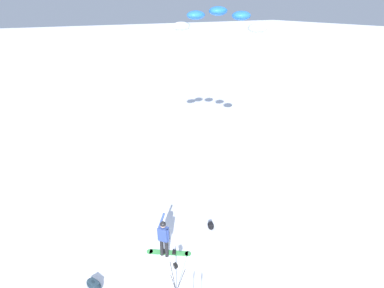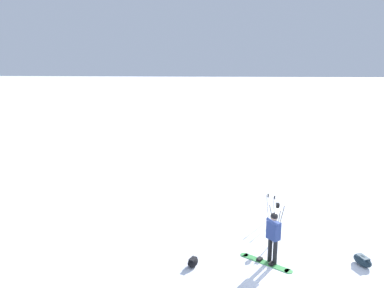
{
  "view_description": "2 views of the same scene",
  "coord_description": "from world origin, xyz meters",
  "px_view_note": "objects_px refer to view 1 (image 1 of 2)",
  "views": [
    {
      "loc": [
        -3.09,
        -8.34,
        9.26
      ],
      "look_at": [
        2.56,
        1.51,
        3.9
      ],
      "focal_mm": 27.68,
      "sensor_mm": 36.0,
      "label": 1
    },
    {
      "loc": [
        2.03,
        11.09,
        6.34
      ],
      "look_at": [
        2.83,
        1.78,
        4.27
      ],
      "focal_mm": 34.94,
      "sensor_mm": 36.0,
      "label": 2
    }
  ],
  "objects_px": {
    "snowboard": "(169,252)",
    "snowboarder": "(164,235)",
    "traction_kite": "(218,19)",
    "camera_tripod": "(176,273)",
    "gear_bag_small": "(211,226)",
    "gear_bag_large": "(94,284)"
  },
  "relations": [
    {
      "from": "traction_kite",
      "to": "camera_tripod",
      "type": "height_order",
      "value": "traction_kite"
    },
    {
      "from": "traction_kite",
      "to": "gear_bag_small",
      "type": "height_order",
      "value": "traction_kite"
    },
    {
      "from": "snowboarder",
      "to": "gear_bag_small",
      "type": "xyz_separation_m",
      "value": [
        2.51,
        0.41,
        -0.9
      ]
    },
    {
      "from": "camera_tripod",
      "to": "snowboard",
      "type": "bearing_deg",
      "value": 72.39
    },
    {
      "from": "gear_bag_small",
      "to": "gear_bag_large",
      "type": "bearing_deg",
      "value": -174.24
    },
    {
      "from": "snowboard",
      "to": "gear_bag_small",
      "type": "bearing_deg",
      "value": 9.58
    },
    {
      "from": "snowboarder",
      "to": "camera_tripod",
      "type": "relative_size",
      "value": 1.29
    },
    {
      "from": "traction_kite",
      "to": "snowboard",
      "type": "bearing_deg",
      "value": -137.84
    },
    {
      "from": "traction_kite",
      "to": "camera_tripod",
      "type": "bearing_deg",
      "value": -131.77
    },
    {
      "from": "snowboarder",
      "to": "traction_kite",
      "type": "relative_size",
      "value": 0.39
    },
    {
      "from": "traction_kite",
      "to": "gear_bag_small",
      "type": "relative_size",
      "value": 8.46
    },
    {
      "from": "gear_bag_large",
      "to": "snowboard",
      "type": "bearing_deg",
      "value": 2.84
    },
    {
      "from": "traction_kite",
      "to": "gear_bag_large",
      "type": "xyz_separation_m",
      "value": [
        -8.46,
        -5.05,
        -8.43
      ]
    },
    {
      "from": "snowboard",
      "to": "traction_kite",
      "type": "relative_size",
      "value": 0.35
    },
    {
      "from": "gear_bag_large",
      "to": "camera_tripod",
      "type": "bearing_deg",
      "value": -33.47
    },
    {
      "from": "traction_kite",
      "to": "gear_bag_large",
      "type": "bearing_deg",
      "value": -149.19
    },
    {
      "from": "snowboard",
      "to": "snowboarder",
      "type": "bearing_deg",
      "value": -173.03
    },
    {
      "from": "snowboarder",
      "to": "traction_kite",
      "type": "distance_m",
      "value": 10.61
    },
    {
      "from": "camera_tripod",
      "to": "gear_bag_small",
      "type": "xyz_separation_m",
      "value": [
        2.88,
        2.19,
        -0.82
      ]
    },
    {
      "from": "traction_kite",
      "to": "snowboarder",
      "type": "bearing_deg",
      "value": -138.72
    },
    {
      "from": "snowboard",
      "to": "camera_tripod",
      "type": "relative_size",
      "value": 1.16
    },
    {
      "from": "camera_tripod",
      "to": "gear_bag_small",
      "type": "bearing_deg",
      "value": 37.16
    }
  ]
}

